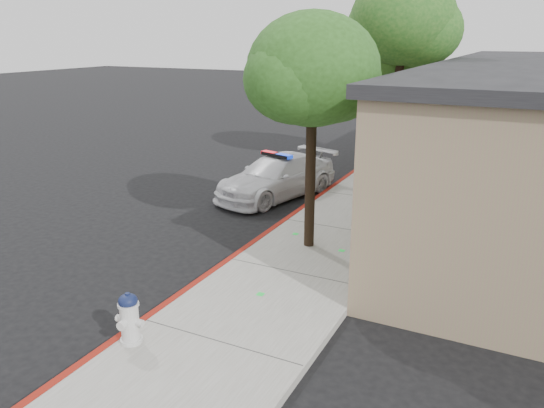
{
  "coord_description": "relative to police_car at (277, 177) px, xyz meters",
  "views": [
    {
      "loc": [
        5.84,
        -9.42,
        5.0
      ],
      "look_at": [
        0.27,
        1.73,
        0.98
      ],
      "focal_mm": 34.8,
      "sensor_mm": 36.0,
      "label": 1
    }
  ],
  "objects": [
    {
      "name": "sidewalk",
      "position": [
        2.93,
        -2.26,
        -0.59
      ],
      "size": [
        3.2,
        60.0,
        0.15
      ],
      "primitive_type": "cube",
      "color": "gray",
      "rests_on": "ground"
    },
    {
      "name": "street_tree_near",
      "position": [
        2.69,
        -3.7,
        3.5
      ],
      "size": [
        2.94,
        3.09,
        5.38
      ],
      "rotation": [
        0.0,
        0.0,
        0.43
      ],
      "color": "black",
      "rests_on": "sidewalk"
    },
    {
      "name": "red_curb",
      "position": [
        1.39,
        -2.26,
        -0.58
      ],
      "size": [
        0.14,
        60.0,
        0.16
      ],
      "primitive_type": "cube",
      "color": "maroon",
      "rests_on": "ground"
    },
    {
      "name": "ground",
      "position": [
        1.33,
        -5.26,
        -0.66
      ],
      "size": [
        120.0,
        120.0,
        0.0
      ],
      "primitive_type": "plane",
      "color": "black",
      "rests_on": "ground"
    },
    {
      "name": "police_car",
      "position": [
        0.0,
        0.0,
        0.0
      ],
      "size": [
        3.05,
        4.87,
        1.44
      ],
      "rotation": [
        0.0,
        0.0,
        -0.29
      ],
      "color": "white",
      "rests_on": "ground"
    },
    {
      "name": "street_tree_far",
      "position": [
        2.18,
        5.46,
        3.65
      ],
      "size": [
        2.99,
        3.01,
        5.54
      ],
      "rotation": [
        0.0,
        0.0,
        0.33
      ],
      "color": "black",
      "rests_on": "sidewalk"
    },
    {
      "name": "fire_hydrant",
      "position": [
        1.68,
        -8.92,
        -0.06
      ],
      "size": [
        0.51,
        0.44,
        0.89
      ],
      "rotation": [
        0.0,
        0.0,
        0.08
      ],
      "color": "silver",
      "rests_on": "sidewalk"
    },
    {
      "name": "street_tree_mid",
      "position": [
        2.71,
        4.32,
        4.67
      ],
      "size": [
        3.91,
        3.6,
        6.87
      ],
      "rotation": [
        0.0,
        0.0,
        -0.3
      ],
      "color": "black",
      "rests_on": "sidewalk"
    }
  ]
}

